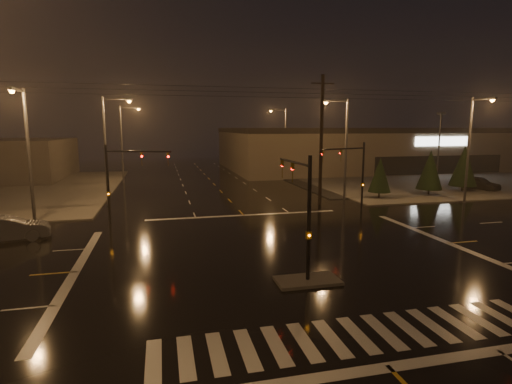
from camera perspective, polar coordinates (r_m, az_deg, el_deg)
ground at (r=23.07m, az=3.82°, el=-9.10°), size 140.00×140.00×0.00m
sidewalk_ne at (r=63.07m, az=22.16°, el=1.97°), size 36.00×36.00×0.12m
median_island at (r=19.49m, az=7.38°, el=-12.43°), size 3.00×1.60×0.15m
crosswalk at (r=15.38m, az=14.34°, el=-19.13°), size 15.00×2.60×0.01m
stop_bar_near at (r=13.89m, az=18.47°, el=-22.65°), size 16.00×0.50×0.01m
stop_bar_far at (r=33.36m, az=-1.76°, el=-3.33°), size 16.00×0.50×0.01m
parking_lot at (r=64.56m, az=26.81°, el=1.79°), size 50.00×24.00×0.08m
retail_building at (r=78.81m, az=18.57°, el=6.23°), size 60.20×28.30×7.20m
signal_mast_median at (r=19.31m, az=6.63°, el=-1.25°), size 0.25×4.59×6.00m
signal_mast_ne at (r=35.11m, az=13.90°, el=3.29°), size 4.84×1.86×6.00m
signal_mast_nw at (r=31.38m, az=-18.72°, el=2.40°), size 4.84×1.86×6.00m
streetlight_1 at (r=39.21m, az=-20.31°, el=6.53°), size 2.77×0.32×10.00m
streetlight_2 at (r=55.13m, az=-18.35°, el=7.23°), size 2.77×0.32×10.00m
streetlight_3 at (r=40.96m, az=12.36°, el=6.97°), size 2.77×0.32×10.00m
streetlight_4 at (r=59.62m, az=3.97°, el=7.78°), size 2.77×0.32×10.00m
streetlight_5 at (r=33.49m, az=-29.92°, el=5.52°), size 0.32×2.77×10.00m
streetlight_6 at (r=42.96m, az=28.44°, el=6.18°), size 0.32×2.77×10.00m
utility_pole_1 at (r=37.83m, az=9.31°, el=7.39°), size 2.20×0.32×12.00m
conifer_0 at (r=42.74m, az=17.29°, el=2.35°), size 2.26×2.26×4.22m
conifer_1 at (r=46.55m, az=23.61°, el=2.93°), size 2.67×2.67×4.87m
conifer_2 at (r=51.02m, az=27.57°, el=3.38°), size 2.95×2.95×5.31m
car_parked at (r=53.66m, az=29.24°, el=1.11°), size 3.28×5.02×1.59m
car_crossing at (r=30.24m, az=-31.98°, el=-4.49°), size 5.18×2.76×1.62m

